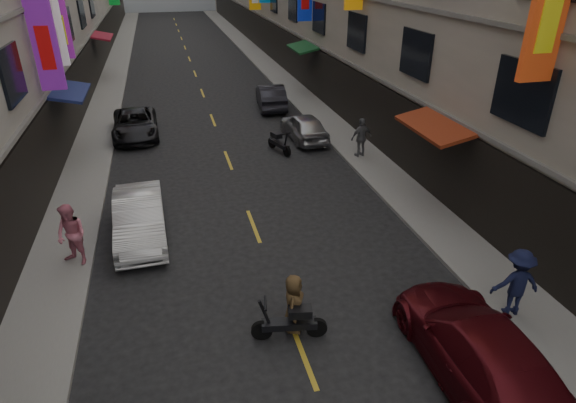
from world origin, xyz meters
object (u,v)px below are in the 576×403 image
pedestrian_lfar (72,235)px  scooter_far_right (279,143)px  pedestrian_crossing (294,303)px  car_right_far (271,96)px  scooter_crossing (291,323)px  car_left_far (135,124)px  car_right_mid (304,127)px  car_left_mid (140,218)px  pedestrian_rfar (361,137)px  car_right_near (479,350)px  pedestrian_rnear (517,282)px

pedestrian_lfar → scooter_far_right: bearing=81.2°
pedestrian_crossing → car_right_far: bearing=14.2°
scooter_crossing → car_left_far: (-3.87, 15.70, 0.20)m
scooter_far_right → car_right_mid: (1.58, 1.33, 0.21)m
pedestrian_lfar → car_right_mid: bearing=80.7°
scooter_crossing → scooter_far_right: (2.55, 11.85, 0.00)m
car_left_mid → car_left_far: size_ratio=0.93×
pedestrian_rfar → pedestrian_crossing: pedestrian_rfar is taller
car_right_near → pedestrian_crossing: pedestrian_crossing is taller
car_left_far → car_right_near: size_ratio=0.90×
car_right_near → car_right_far: (0.23, 21.10, -0.05)m
scooter_crossing → car_right_near: 4.14m
scooter_crossing → car_right_far: (3.76, 18.98, 0.26)m
pedestrian_rfar → car_left_far: bearing=-41.1°
scooter_far_right → pedestrian_rfar: pedestrian_rfar is taller
car_right_mid → pedestrian_rfar: (1.75, -3.02, 0.33)m
pedestrian_lfar → pedestrian_crossing: size_ratio=1.21×
car_right_near → car_right_far: size_ratio=1.21×
car_right_near → pedestrian_crossing: size_ratio=3.33×
car_right_near → pedestrian_rfar: size_ratio=2.95×
car_right_mid → pedestrian_crossing: (-3.99, -12.92, 0.12)m
car_left_far → pedestrian_rfar: 11.22m
car_left_mid → pedestrian_lfar: (-1.79, -1.23, 0.34)m
scooter_crossing → car_right_far: bearing=-1.0°
scooter_crossing → car_left_mid: size_ratio=0.42×
scooter_crossing → car_left_mid: car_left_mid is taller
car_left_mid → car_right_far: car_left_mid is taller
car_left_mid → car_left_far: 10.09m
car_left_far → pedestrian_lfar: 11.40m
car_left_far → car_right_mid: (8.00, -2.52, 0.01)m
car_right_far → pedestrian_rfar: (2.12, -8.81, 0.29)m
scooter_crossing → pedestrian_rfar: (5.88, 10.16, 0.55)m
car_right_mid → pedestrian_crossing: 13.52m
scooter_crossing → car_left_mid: (-3.48, 5.62, 0.26)m
scooter_crossing → car_right_mid: size_ratio=0.47×
scooter_crossing → pedestrian_lfar: bearing=60.4°
scooter_far_right → car_left_mid: 8.68m
scooter_crossing → car_right_near: size_ratio=0.35×
scooter_crossing → car_left_mid: 6.61m
car_left_far → scooter_crossing: bearing=-77.8°
pedestrian_lfar → pedestrian_crossing: 6.81m
car_right_near → car_right_far: car_right_near is taller
car_right_mid → pedestrian_lfar: size_ratio=2.06×
pedestrian_rnear → pedestrian_rfar: size_ratio=1.04×
car_left_mid → car_right_mid: (7.61, 7.56, -0.05)m
car_right_far → pedestrian_lfar: 17.16m
scooter_crossing → car_right_mid: (4.13, 13.18, 0.21)m
pedestrian_lfar → car_right_near: bearing=1.1°
pedestrian_lfar → pedestrian_rfar: 12.55m
car_left_far → car_right_mid: bearing=-19.1°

